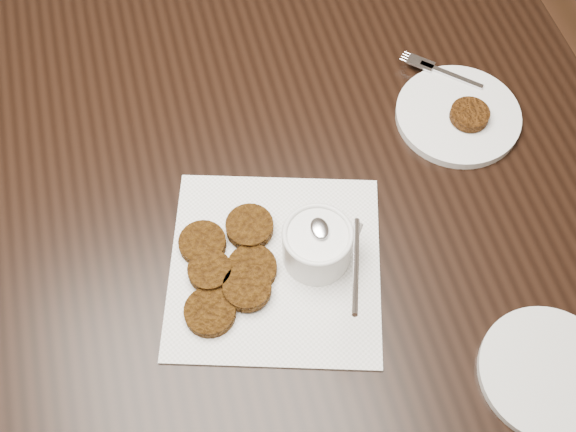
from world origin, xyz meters
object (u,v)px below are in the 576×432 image
object	(u,v)px
table	(157,296)
sauce_ramekin	(318,233)
plate_with_patty	(459,112)
plate_empty	(549,373)
napkin	(275,266)

from	to	relation	value
table	sauce_ramekin	bearing A→B (deg)	-35.02
table	sauce_ramekin	world-z (taller)	sauce_ramekin
table	plate_with_patty	world-z (taller)	plate_with_patty
table	plate_empty	world-z (taller)	plate_empty
sauce_ramekin	plate_with_patty	world-z (taller)	sauce_ramekin
sauce_ramekin	plate_empty	world-z (taller)	sauce_ramekin
napkin	plate_empty	world-z (taller)	plate_empty
table	napkin	size ratio (longest dim) A/B	5.35
table	plate_with_patty	bearing A→B (deg)	-0.09
plate_with_patty	plate_empty	world-z (taller)	plate_with_patty
napkin	plate_with_patty	bearing A→B (deg)	27.61
sauce_ramekin	plate_empty	bearing A→B (deg)	-44.69
plate_with_patty	plate_empty	distance (m)	0.41
table	sauce_ramekin	distance (m)	0.54
plate_empty	sauce_ramekin	bearing A→B (deg)	135.31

